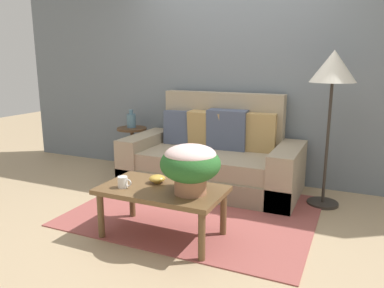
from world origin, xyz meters
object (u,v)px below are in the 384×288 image
at_px(couch, 213,159).
at_px(floor_lamp, 333,74).
at_px(side_table, 132,141).
at_px(table_vase, 131,120).
at_px(coffee_mug, 123,182).
at_px(potted_plant, 190,163).
at_px(snack_bowl, 157,179).
at_px(coffee_table, 162,194).

xyz_separation_m(couch, floor_lamp, (1.23, -0.08, 0.99)).
bearing_deg(side_table, table_vase, 132.93).
relative_size(couch, coffee_mug, 15.94).
bearing_deg(table_vase, couch, -7.55).
bearing_deg(couch, side_table, 173.04).
xyz_separation_m(side_table, potted_plant, (1.55, -1.54, 0.27)).
bearing_deg(couch, table_vase, 172.45).
relative_size(potted_plant, snack_bowl, 3.37).
height_order(coffee_mug, table_vase, table_vase).
distance_m(couch, potted_plant, 1.48).
height_order(potted_plant, snack_bowl, potted_plant).
distance_m(floor_lamp, snack_bowl, 1.93).
bearing_deg(snack_bowl, side_table, 129.73).
distance_m(couch, coffee_table, 1.38).
bearing_deg(coffee_mug, snack_bowl, 48.10).
xyz_separation_m(coffee_table, table_vase, (-1.30, 1.54, 0.31)).
relative_size(coffee_table, snack_bowl, 7.27).
distance_m(side_table, potted_plant, 2.20).
bearing_deg(coffee_table, potted_plant, -3.63).
bearing_deg(couch, coffee_mug, -98.06).
bearing_deg(couch, potted_plant, -76.11).
bearing_deg(floor_lamp, coffee_mug, -135.49).
xyz_separation_m(couch, table_vase, (-1.22, 0.16, 0.35)).
bearing_deg(floor_lamp, couch, 176.38).
distance_m(side_table, coffee_mug, 1.92).
bearing_deg(table_vase, snack_bowl, -50.24).
bearing_deg(coffee_mug, potted_plant, 10.87).
height_order(couch, side_table, couch).
bearing_deg(floor_lamp, side_table, 174.72).
distance_m(side_table, floor_lamp, 2.61).
distance_m(side_table, table_vase, 0.28).
xyz_separation_m(couch, potted_plant, (0.34, -1.39, 0.34)).
bearing_deg(couch, coffee_table, -86.59).
bearing_deg(coffee_table, side_table, 130.17).
height_order(coffee_table, potted_plant, potted_plant).
xyz_separation_m(potted_plant, coffee_mug, (-0.56, -0.11, -0.20)).
bearing_deg(coffee_table, snack_bowl, 136.12).
relative_size(side_table, table_vase, 2.48).
xyz_separation_m(coffee_table, side_table, (-1.29, 1.52, 0.03)).
xyz_separation_m(floor_lamp, coffee_mug, (-1.45, -1.42, -0.84)).
height_order(side_table, coffee_mug, side_table).
bearing_deg(coffee_mug, couch, 81.94).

